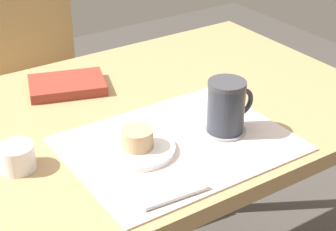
{
  "coord_description": "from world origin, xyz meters",
  "views": [
    {
      "loc": [
        -0.5,
        -0.96,
        1.31
      ],
      "look_at": [
        0.05,
        -0.13,
        0.75
      ],
      "focal_mm": 60.0,
      "sensor_mm": 36.0,
      "label": 1
    }
  ],
  "objects_px": {
    "wooden_chair": "(33,86)",
    "coffee_mug": "(227,106)",
    "dining_table": "(118,149)",
    "sugar_bowl": "(17,157)",
    "small_book": "(67,85)",
    "pastry_plate": "(138,149)",
    "pastry": "(137,138)"
  },
  "relations": [
    {
      "from": "dining_table",
      "to": "wooden_chair",
      "type": "xyz_separation_m",
      "value": [
        0.07,
        0.73,
        -0.16
      ]
    },
    {
      "from": "sugar_bowl",
      "to": "small_book",
      "type": "height_order",
      "value": "sugar_bowl"
    },
    {
      "from": "coffee_mug",
      "to": "small_book",
      "type": "height_order",
      "value": "coffee_mug"
    },
    {
      "from": "wooden_chair",
      "to": "sugar_bowl",
      "type": "xyz_separation_m",
      "value": [
        -0.32,
        -0.8,
        0.26
      ]
    },
    {
      "from": "pastry_plate",
      "to": "dining_table",
      "type": "bearing_deg",
      "value": 77.06
    },
    {
      "from": "wooden_chair",
      "to": "coffee_mug",
      "type": "bearing_deg",
      "value": 100.9
    },
    {
      "from": "dining_table",
      "to": "wooden_chair",
      "type": "distance_m",
      "value": 0.75
    },
    {
      "from": "wooden_chair",
      "to": "small_book",
      "type": "relative_size",
      "value": 4.61
    },
    {
      "from": "coffee_mug",
      "to": "sugar_bowl",
      "type": "height_order",
      "value": "coffee_mug"
    },
    {
      "from": "small_book",
      "to": "pastry",
      "type": "bearing_deg",
      "value": -72.4
    },
    {
      "from": "wooden_chair",
      "to": "small_book",
      "type": "bearing_deg",
      "value": 84.76
    },
    {
      "from": "pastry",
      "to": "small_book",
      "type": "bearing_deg",
      "value": 89.31
    },
    {
      "from": "sugar_bowl",
      "to": "small_book",
      "type": "bearing_deg",
      "value": 49.55
    },
    {
      "from": "sugar_bowl",
      "to": "pastry",
      "type": "bearing_deg",
      "value": -20.64
    },
    {
      "from": "pastry",
      "to": "coffee_mug",
      "type": "relative_size",
      "value": 0.57
    },
    {
      "from": "coffee_mug",
      "to": "small_book",
      "type": "relative_size",
      "value": 0.62
    },
    {
      "from": "pastry_plate",
      "to": "wooden_chair",
      "type": "bearing_deg",
      "value": 83.32
    },
    {
      "from": "wooden_chair",
      "to": "coffee_mug",
      "type": "distance_m",
      "value": 0.97
    },
    {
      "from": "pastry",
      "to": "sugar_bowl",
      "type": "distance_m",
      "value": 0.23
    },
    {
      "from": "dining_table",
      "to": "coffee_mug",
      "type": "relative_size",
      "value": 10.92
    },
    {
      "from": "pastry_plate",
      "to": "small_book",
      "type": "bearing_deg",
      "value": 89.31
    },
    {
      "from": "pastry_plate",
      "to": "pastry",
      "type": "relative_size",
      "value": 2.35
    },
    {
      "from": "coffee_mug",
      "to": "small_book",
      "type": "distance_m",
      "value": 0.42
    },
    {
      "from": "dining_table",
      "to": "pastry_plate",
      "type": "bearing_deg",
      "value": -102.94
    },
    {
      "from": "pastry_plate",
      "to": "sugar_bowl",
      "type": "bearing_deg",
      "value": 159.36
    },
    {
      "from": "wooden_chair",
      "to": "coffee_mug",
      "type": "height_order",
      "value": "wooden_chair"
    },
    {
      "from": "dining_table",
      "to": "pastry",
      "type": "relative_size",
      "value": 19.13
    },
    {
      "from": "dining_table",
      "to": "sugar_bowl",
      "type": "distance_m",
      "value": 0.28
    },
    {
      "from": "pastry_plate",
      "to": "small_book",
      "type": "distance_m",
      "value": 0.34
    },
    {
      "from": "pastry",
      "to": "coffee_mug",
      "type": "height_order",
      "value": "coffee_mug"
    },
    {
      "from": "dining_table",
      "to": "small_book",
      "type": "xyz_separation_m",
      "value": [
        -0.03,
        0.19,
        0.09
      ]
    },
    {
      "from": "wooden_chair",
      "to": "sugar_bowl",
      "type": "bearing_deg",
      "value": 73.36
    }
  ]
}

